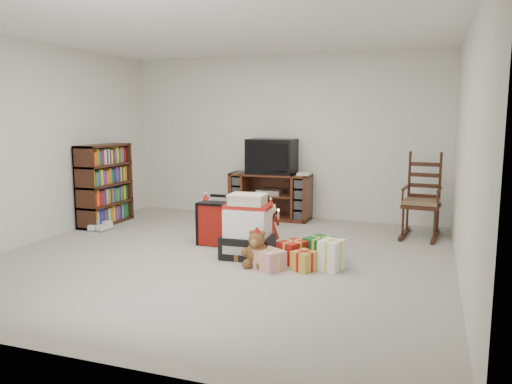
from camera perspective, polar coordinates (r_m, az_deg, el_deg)
room at (r=5.48m, az=-4.23°, el=5.19°), size 5.01×5.01×2.51m
tv_stand at (r=7.71m, az=1.64°, el=-0.47°), size 1.24×0.45×0.71m
bookshelf at (r=7.64m, az=-16.89°, el=0.66°), size 0.32×0.96×1.17m
rocking_chair at (r=6.93m, az=18.36°, el=-1.61°), size 0.54×0.81×1.16m
gift_pile at (r=5.59m, az=-0.96°, el=-4.45°), size 0.58×0.43×0.71m
red_suitcase at (r=6.16m, az=-4.61°, el=-3.62°), size 0.41×0.22×0.63m
stocking at (r=5.50m, az=-2.08°, el=-5.09°), size 0.27×0.14×0.54m
teddy_bear at (r=5.30m, az=0.15°, el=-6.73°), size 0.26×0.23×0.38m
santa_figurine at (r=6.35m, az=1.69°, el=-3.79°), size 0.27×0.25×0.55m
mrs_claus_figurine at (r=6.45m, az=-5.73°, el=-3.43°), size 0.30×0.28×0.61m
sneaker_pair at (r=7.31m, az=-17.48°, el=-3.87°), size 0.32×0.27×0.09m
gift_cluster at (r=5.32m, az=5.76°, el=-7.18°), size 0.77×0.87×0.26m
crt_television at (r=7.65m, az=1.85°, el=4.11°), size 0.72×0.53×0.53m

